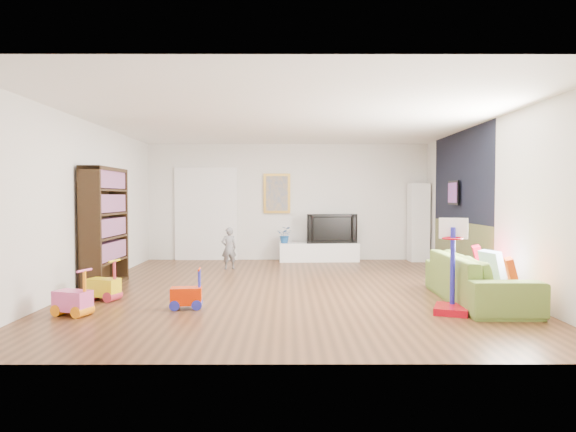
{
  "coord_description": "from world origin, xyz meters",
  "views": [
    {
      "loc": [
        -0.02,
        -8.2,
        1.48
      ],
      "look_at": [
        0.0,
        0.4,
        1.15
      ],
      "focal_mm": 32.0,
      "sensor_mm": 36.0,
      "label": 1
    }
  ],
  "objects_px": {
    "media_console": "(319,252)",
    "sofa": "(478,279)",
    "basketball_hoop": "(452,266)",
    "bookshelf": "(105,227)"
  },
  "relations": [
    {
      "from": "media_console",
      "to": "sofa",
      "type": "relative_size",
      "value": 0.79
    },
    {
      "from": "basketball_hoop",
      "to": "bookshelf",
      "type": "bearing_deg",
      "value": 179.7
    },
    {
      "from": "bookshelf",
      "to": "basketball_hoop",
      "type": "distance_m",
      "value": 5.48
    },
    {
      "from": "media_console",
      "to": "bookshelf",
      "type": "distance_m",
      "value": 4.99
    },
    {
      "from": "sofa",
      "to": "basketball_hoop",
      "type": "distance_m",
      "value": 0.91
    },
    {
      "from": "basketball_hoop",
      "to": "media_console",
      "type": "bearing_deg",
      "value": 125.67
    },
    {
      "from": "media_console",
      "to": "basketball_hoop",
      "type": "bearing_deg",
      "value": -77.48
    },
    {
      "from": "media_console",
      "to": "bookshelf",
      "type": "bearing_deg",
      "value": -141.34
    },
    {
      "from": "media_console",
      "to": "basketball_hoop",
      "type": "relative_size",
      "value": 1.49
    },
    {
      "from": "bookshelf",
      "to": "basketball_hoop",
      "type": "relative_size",
      "value": 1.62
    }
  ]
}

